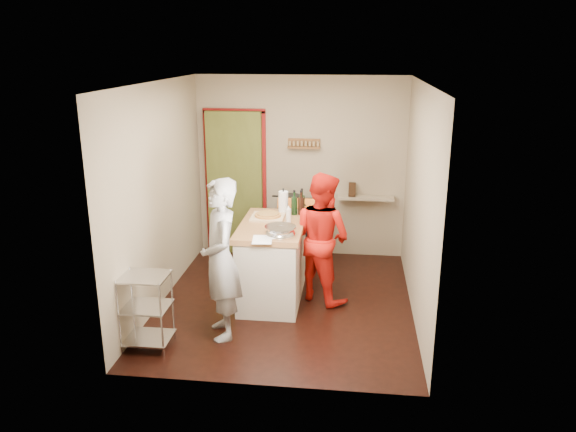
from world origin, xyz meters
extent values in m
plane|color=black|center=(0.00, 0.00, 0.00)|extent=(3.50, 3.50, 0.00)
cube|color=gray|center=(0.00, 1.75, 1.30)|extent=(3.00, 0.04, 2.60)
cube|color=#565B23|center=(-0.95, 1.80, 1.05)|extent=(0.80, 0.40, 2.10)
cube|color=maroon|center=(-1.37, 1.73, 1.05)|extent=(0.06, 0.06, 2.10)
cube|color=maroon|center=(-0.53, 1.73, 1.05)|extent=(0.06, 0.06, 2.10)
cube|color=maroon|center=(-0.95, 1.73, 2.10)|extent=(0.90, 0.06, 0.06)
cube|color=brown|center=(0.05, 1.70, 1.60)|extent=(0.46, 0.09, 0.03)
cube|color=brown|center=(0.05, 1.74, 1.66)|extent=(0.46, 0.02, 0.12)
cube|color=olive|center=(0.05, 1.70, 1.66)|extent=(0.42, 0.04, 0.07)
cube|color=gray|center=(0.95, 1.65, 0.90)|extent=(0.80, 0.18, 0.04)
cube|color=black|center=(0.75, 1.65, 1.02)|extent=(0.10, 0.14, 0.22)
cube|color=gray|center=(-1.50, 0.00, 1.30)|extent=(0.04, 3.50, 2.60)
cube|color=gray|center=(1.50, 0.00, 1.30)|extent=(0.04, 3.50, 2.60)
cube|color=white|center=(0.00, 0.00, 2.61)|extent=(3.00, 3.50, 0.02)
cube|color=black|center=(0.05, 1.43, 0.40)|extent=(0.60, 0.55, 0.80)
cube|color=black|center=(0.05, 1.43, 0.83)|extent=(0.60, 0.55, 0.06)
cube|color=#8D4314|center=(0.05, 1.15, 0.92)|extent=(0.60, 0.15, 0.17)
cylinder|color=black|center=(-0.10, 1.56, 0.91)|extent=(0.26, 0.26, 0.05)
cylinder|color=silver|center=(-1.50, -1.38, 0.40)|extent=(0.02, 0.02, 0.80)
cylinder|color=silver|center=(-1.06, -1.38, 0.40)|extent=(0.02, 0.02, 0.80)
cylinder|color=silver|center=(-1.50, -1.02, 0.40)|extent=(0.02, 0.02, 0.80)
cylinder|color=silver|center=(-1.06, -1.02, 0.40)|extent=(0.02, 0.02, 0.80)
cube|color=silver|center=(-1.28, -1.20, 0.10)|extent=(0.48, 0.40, 0.02)
cube|color=silver|center=(-1.28, -1.20, 0.45)|extent=(0.48, 0.40, 0.02)
cube|color=silver|center=(-1.28, -1.20, 0.78)|extent=(0.48, 0.40, 0.02)
cube|color=#BAAF9E|center=(-0.17, 0.10, 0.45)|extent=(0.69, 1.21, 0.90)
cube|color=#A0713C|center=(-0.17, 0.10, 0.93)|extent=(0.75, 1.28, 0.06)
cube|color=#DBB885|center=(-0.26, 0.32, 0.98)|extent=(0.40, 0.40, 0.02)
cylinder|color=#B58738|center=(-0.26, 0.32, 1.00)|extent=(0.32, 0.32, 0.02)
ellipsoid|color=silver|center=(-0.02, -0.33, 1.02)|extent=(0.35, 0.35, 0.11)
cylinder|color=white|center=(-0.10, 0.55, 1.10)|extent=(0.12, 0.12, 0.28)
cylinder|color=silver|center=(0.01, 0.17, 1.05)|extent=(0.06, 0.06, 0.17)
cube|color=white|center=(-0.20, -0.48, 0.97)|extent=(0.24, 0.32, 0.00)
cylinder|color=black|center=(0.13, 0.60, 1.12)|extent=(0.08, 0.08, 0.31)
cylinder|color=black|center=(0.13, 0.52, 1.12)|extent=(0.08, 0.08, 0.31)
cylinder|color=black|center=(0.04, 0.51, 1.12)|extent=(0.08, 0.08, 0.31)
imported|color=silver|center=(-0.57, -0.86, 0.86)|extent=(0.62, 0.73, 1.72)
imported|color=red|center=(0.41, 0.19, 0.79)|extent=(0.97, 0.94, 1.58)
camera|label=1|loc=(0.76, -6.16, 2.98)|focal=35.00mm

